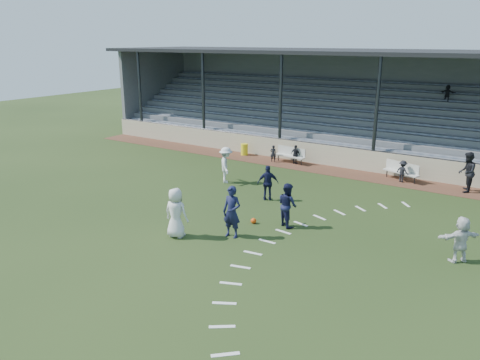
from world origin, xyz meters
The scene contains 19 objects.
ground centered at (0.00, 0.00, 0.00)m, with size 90.00×90.00×0.00m, color #233515.
cinder_track centered at (0.00, 10.50, 0.01)m, with size 34.00×2.00×0.02m, color #4F2D1F.
retaining_wall centered at (0.00, 11.55, 0.60)m, with size 34.00×0.18×1.20m, color #C2B595.
bench_left centered at (-1.77, 10.84, 0.58)m, with size 2.04×0.72×0.95m.
bench_right centered at (4.87, 10.81, 0.58)m, with size 2.02×1.10×0.95m.
trash_bin centered at (-5.18, 10.94, 0.39)m, with size 0.46×0.46×0.73m, color yellow.
football centered at (1.48, 1.25, 0.11)m, with size 0.23×0.23×0.23m, color #E4470D.
player_white_lead centered at (-0.28, -1.49, 0.97)m, with size 0.94×0.61×1.93m, color silver.
player_navy_lead centered at (1.49, -0.34, 1.00)m, with size 0.73×0.48×2.01m, color #141738.
player_navy_mid centered at (2.74, 1.78, 0.90)m, with size 0.87×0.68×1.79m, color #141738.
player_white_wing centered at (-2.74, 5.34, 0.95)m, with size 1.23×0.70×1.90m, color silver.
player_navy_wing centered at (0.50, 4.12, 0.83)m, with size 0.98×0.41×1.67m, color #141738.
player_white_back centered at (9.10, 2.16, 0.81)m, with size 1.50×0.48×1.62m, color silver.
official centered at (8.05, 10.47, 1.02)m, with size 0.97×0.76×2.00m, color black.
sub_left_near centered at (-2.74, 10.40, 0.54)m, with size 0.38×0.25×1.04m, color black.
sub_left_far centered at (-1.39, 10.72, 0.59)m, with size 0.67×0.28×1.15m, color black.
sub_right centered at (5.01, 10.45, 0.60)m, with size 0.75×0.43×1.16m, color black.
grandstand centered at (0.00, 16.26, 2.20)m, with size 34.60×9.00×6.61m.
penalty_arc centered at (4.12, 0.00, 0.01)m, with size 3.89×14.63×0.01m.
Camera 1 is at (10.80, -13.99, 7.26)m, focal length 35.00 mm.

